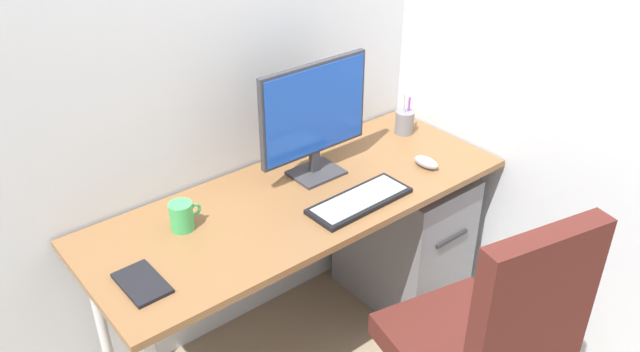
% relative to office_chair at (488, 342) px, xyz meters
% --- Properties ---
extents(ground_plane, '(8.00, 8.00, 0.00)m').
position_rel_office_chair_xyz_m(ground_plane, '(-0.14, 0.78, -0.53)').
color(ground_plane, gray).
extents(desk, '(1.61, 0.61, 0.75)m').
position_rel_office_chair_xyz_m(desk, '(-0.14, 0.78, 0.15)').
color(desk, brown).
rests_on(desk, ground_plane).
extents(office_chair, '(0.55, 0.61, 1.05)m').
position_rel_office_chair_xyz_m(office_chair, '(0.00, 0.00, 0.00)').
color(office_chair, black).
rests_on(office_chair, ground_plane).
extents(filing_cabinet, '(0.36, 0.54, 0.66)m').
position_rel_office_chair_xyz_m(filing_cabinet, '(0.41, 0.77, -0.21)').
color(filing_cabinet, slate).
rests_on(filing_cabinet, ground_plane).
extents(monitor, '(0.47, 0.15, 0.45)m').
position_rel_office_chair_xyz_m(monitor, '(0.01, 0.88, 0.46)').
color(monitor, '#333338').
rests_on(monitor, desk).
extents(keyboard, '(0.40, 0.16, 0.02)m').
position_rel_office_chair_xyz_m(keyboard, '(-0.00, 0.61, 0.22)').
color(keyboard, black).
rests_on(keyboard, desk).
extents(mouse, '(0.06, 0.11, 0.04)m').
position_rel_office_chair_xyz_m(mouse, '(0.37, 0.64, 0.23)').
color(mouse, '#9EA0A5').
rests_on(mouse, desk).
extents(pen_holder, '(0.08, 0.08, 0.19)m').
position_rel_office_chair_xyz_m(pen_holder, '(0.52, 0.90, 0.26)').
color(pen_holder, slate).
rests_on(pen_holder, desk).
extents(notebook, '(0.12, 0.19, 0.01)m').
position_rel_office_chair_xyz_m(notebook, '(-0.81, 0.69, 0.22)').
color(notebook, black).
rests_on(notebook, desk).
extents(coffee_mug, '(0.12, 0.08, 0.10)m').
position_rel_office_chair_xyz_m(coffee_mug, '(-0.57, 0.87, 0.26)').
color(coffee_mug, '#3FAD59').
rests_on(coffee_mug, desk).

